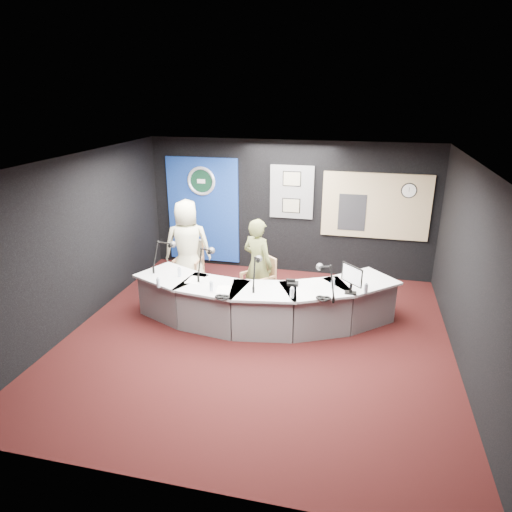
% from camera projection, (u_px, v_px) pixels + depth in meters
% --- Properties ---
extents(ground, '(6.00, 6.00, 0.00)m').
position_uv_depth(ground, '(257.00, 338.00, 7.30)').
color(ground, black).
rests_on(ground, ground).
extents(ceiling, '(6.00, 6.00, 0.02)m').
position_uv_depth(ceiling, '(257.00, 162.00, 6.34)').
color(ceiling, silver).
rests_on(ceiling, ground).
extents(wall_back, '(6.00, 0.02, 2.80)m').
position_uv_depth(wall_back, '(289.00, 208.00, 9.56)').
color(wall_back, black).
rests_on(wall_back, ground).
extents(wall_front, '(6.00, 0.02, 2.80)m').
position_uv_depth(wall_front, '(181.00, 369.00, 4.08)').
color(wall_front, black).
rests_on(wall_front, ground).
extents(wall_left, '(0.02, 6.00, 2.80)m').
position_uv_depth(wall_left, '(79.00, 242.00, 7.46)').
color(wall_left, black).
rests_on(wall_left, ground).
extents(wall_right, '(0.02, 6.00, 2.80)m').
position_uv_depth(wall_right, '(472.00, 274.00, 6.18)').
color(wall_right, black).
rests_on(wall_right, ground).
extents(broadcast_desk, '(4.50, 1.90, 0.75)m').
position_uv_depth(broadcast_desk, '(261.00, 302.00, 7.69)').
color(broadcast_desk, silver).
rests_on(broadcast_desk, ground).
extents(backdrop_panel, '(1.60, 0.05, 2.30)m').
position_uv_depth(backdrop_panel, '(203.00, 210.00, 9.99)').
color(backdrop_panel, navy).
rests_on(backdrop_panel, wall_back).
extents(agency_seal, '(0.63, 0.07, 0.63)m').
position_uv_depth(agency_seal, '(201.00, 181.00, 9.73)').
color(agency_seal, silver).
rests_on(agency_seal, backdrop_panel).
extents(seal_center, '(0.48, 0.01, 0.48)m').
position_uv_depth(seal_center, '(201.00, 181.00, 9.74)').
color(seal_center, black).
rests_on(seal_center, backdrop_panel).
extents(pinboard, '(0.90, 0.04, 1.10)m').
position_uv_depth(pinboard, '(292.00, 192.00, 9.40)').
color(pinboard, slate).
rests_on(pinboard, wall_back).
extents(framed_photo_upper, '(0.34, 0.02, 0.27)m').
position_uv_depth(framed_photo_upper, '(292.00, 179.00, 9.28)').
color(framed_photo_upper, gray).
rests_on(framed_photo_upper, pinboard).
extents(framed_photo_lower, '(0.34, 0.02, 0.27)m').
position_uv_depth(framed_photo_lower, '(291.00, 206.00, 9.47)').
color(framed_photo_lower, gray).
rests_on(framed_photo_lower, pinboard).
extents(booth_window_frame, '(2.12, 0.06, 1.32)m').
position_uv_depth(booth_window_frame, '(376.00, 206.00, 9.11)').
color(booth_window_frame, tan).
rests_on(booth_window_frame, wall_back).
extents(booth_glow, '(2.00, 0.02, 1.20)m').
position_uv_depth(booth_glow, '(376.00, 206.00, 9.10)').
color(booth_glow, beige).
rests_on(booth_glow, booth_window_frame).
extents(equipment_rack, '(0.55, 0.02, 0.75)m').
position_uv_depth(equipment_rack, '(352.00, 212.00, 9.23)').
color(equipment_rack, black).
rests_on(equipment_rack, booth_window_frame).
extents(wall_clock, '(0.28, 0.01, 0.28)m').
position_uv_depth(wall_clock, '(409.00, 191.00, 8.83)').
color(wall_clock, white).
rests_on(wall_clock, booth_window_frame).
extents(armchair_left, '(0.52, 0.52, 0.89)m').
position_uv_depth(armchair_left, '(189.00, 268.00, 8.94)').
color(armchair_left, '#A9774D').
rests_on(armchair_left, ground).
extents(armchair_right, '(0.77, 0.77, 0.96)m').
position_uv_depth(armchair_right, '(258.00, 283.00, 8.18)').
color(armchair_right, '#A9774D').
rests_on(armchair_right, ground).
extents(draped_jacket, '(0.50, 0.11, 0.70)m').
position_uv_depth(draped_jacket, '(191.00, 256.00, 9.11)').
color(draped_jacket, '#6D685C').
rests_on(draped_jacket, armchair_left).
extents(person_man, '(1.02, 0.82, 1.81)m').
position_uv_depth(person_man, '(187.00, 246.00, 8.78)').
color(person_man, beige).
rests_on(person_man, ground).
extents(person_woman, '(0.72, 0.63, 1.67)m').
position_uv_depth(person_woman, '(258.00, 264.00, 8.06)').
color(person_woman, brown).
rests_on(person_woman, ground).
extents(computer_monitor, '(0.33, 0.34, 0.31)m').
position_uv_depth(computer_monitor, '(352.00, 274.00, 7.01)').
color(computer_monitor, black).
rests_on(computer_monitor, broadcast_desk).
extents(desk_phone, '(0.19, 0.16, 0.05)m').
position_uv_depth(desk_phone, '(293.00, 284.00, 7.42)').
color(desk_phone, black).
rests_on(desk_phone, broadcast_desk).
extents(headphones_near, '(0.20, 0.20, 0.03)m').
position_uv_depth(headphones_near, '(323.00, 298.00, 6.92)').
color(headphones_near, black).
rests_on(headphones_near, broadcast_desk).
extents(headphones_far, '(0.22, 0.22, 0.04)m').
position_uv_depth(headphones_far, '(222.00, 297.00, 6.96)').
color(headphones_far, black).
rests_on(headphones_far, broadcast_desk).
extents(paper_stack, '(0.24, 0.33, 0.00)m').
position_uv_depth(paper_stack, '(194.00, 280.00, 7.61)').
color(paper_stack, white).
rests_on(paper_stack, broadcast_desk).
extents(notepad, '(0.28, 0.35, 0.00)m').
position_uv_depth(notepad, '(223.00, 289.00, 7.26)').
color(notepad, white).
rests_on(notepad, broadcast_desk).
extents(boom_mic_a, '(0.24, 0.73, 0.60)m').
position_uv_depth(boom_mic_a, '(163.00, 251.00, 8.06)').
color(boom_mic_a, black).
rests_on(boom_mic_a, broadcast_desk).
extents(boom_mic_b, '(0.16, 0.74, 0.60)m').
position_uv_depth(boom_mic_b, '(205.00, 259.00, 7.72)').
color(boom_mic_b, black).
rests_on(boom_mic_b, broadcast_desk).
extents(boom_mic_c, '(0.17, 0.74, 0.60)m').
position_uv_depth(boom_mic_c, '(256.00, 268.00, 7.33)').
color(boom_mic_c, black).
rests_on(boom_mic_c, broadcast_desk).
extents(boom_mic_d, '(0.39, 0.68, 0.60)m').
position_uv_depth(boom_mic_d, '(327.00, 276.00, 6.99)').
color(boom_mic_d, black).
rests_on(boom_mic_d, broadcast_desk).
extents(water_bottles, '(3.31, 0.67, 0.18)m').
position_uv_depth(water_bottles, '(261.00, 284.00, 7.24)').
color(water_bottles, silver).
rests_on(water_bottles, broadcast_desk).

